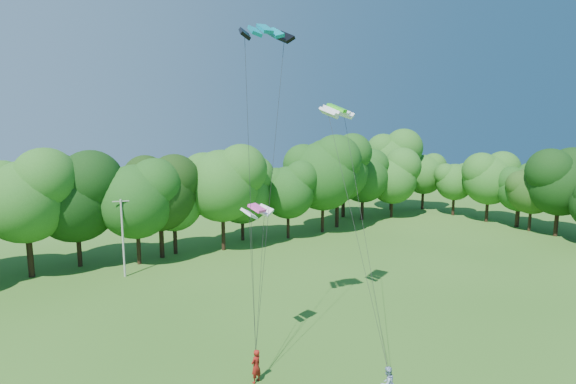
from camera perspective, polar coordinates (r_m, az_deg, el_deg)
utility_pole at (r=44.52m, az=-20.24°, el=-5.39°), size 1.41×0.59×7.38m
kite_flyer_left at (r=26.77m, az=-4.10°, el=-21.18°), size 0.80×0.63×1.92m
kite_flyer_right at (r=25.92m, az=12.49°, el=-22.62°), size 0.92×0.74×1.80m
kite_teal at (r=27.02m, az=-2.97°, el=19.99°), size 3.22×1.93×0.75m
kite_green at (r=31.45m, az=6.22°, el=10.57°), size 3.29×2.32×0.67m
kite_pink at (r=26.50m, az=-3.97°, el=-2.04°), size 2.15×1.41×0.45m
tree_back_center at (r=48.92m, az=-16.04°, el=0.64°), size 8.43×8.43×12.27m
tree_back_east at (r=68.38m, az=7.10°, el=2.75°), size 7.90×7.90×11.50m
tree_flank_east at (r=67.18m, az=28.65°, el=0.77°), size 6.81×6.81×9.90m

